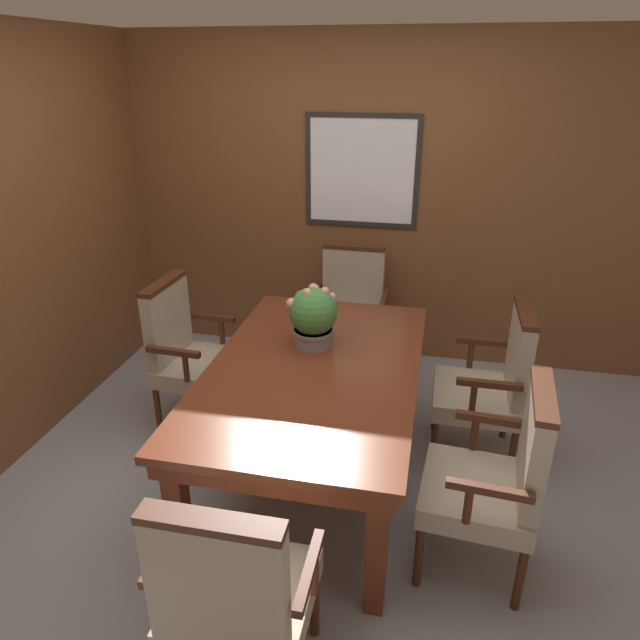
{
  "coord_description": "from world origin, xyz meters",
  "views": [
    {
      "loc": [
        0.68,
        -2.46,
        2.21
      ],
      "look_at": [
        0.09,
        0.3,
        0.94
      ],
      "focal_mm": 32.0,
      "sensor_mm": 36.0,
      "label": 1
    }
  ],
  "objects_px": {
    "chair_right_near": "(498,476)",
    "dining_table": "(314,380)",
    "chair_right_far": "(492,381)",
    "chair_left_far": "(189,350)",
    "potted_plant": "(313,316)",
    "chair_head_near": "(234,594)",
    "chair_head_far": "(350,309)"
  },
  "relations": [
    {
      "from": "chair_right_far",
      "to": "chair_left_far",
      "type": "relative_size",
      "value": 1.0
    },
    {
      "from": "chair_head_near",
      "to": "chair_head_far",
      "type": "xyz_separation_m",
      "value": [
        -0.02,
        2.58,
        0.0
      ]
    },
    {
      "from": "potted_plant",
      "to": "chair_right_near",
      "type": "bearing_deg",
      "value": -34.44
    },
    {
      "from": "chair_left_far",
      "to": "chair_head_far",
      "type": "bearing_deg",
      "value": -42.86
    },
    {
      "from": "chair_head_near",
      "to": "chair_right_far",
      "type": "relative_size",
      "value": 1.0
    },
    {
      "from": "potted_plant",
      "to": "chair_left_far",
      "type": "bearing_deg",
      "value": 168.78
    },
    {
      "from": "chair_head_near",
      "to": "chair_right_near",
      "type": "xyz_separation_m",
      "value": [
        0.94,
        0.84,
        0.0
      ]
    },
    {
      "from": "chair_right_near",
      "to": "chair_right_far",
      "type": "xyz_separation_m",
      "value": [
        0.03,
        0.86,
        0.0
      ]
    },
    {
      "from": "chair_left_far",
      "to": "chair_head_far",
      "type": "height_order",
      "value": "same"
    },
    {
      "from": "dining_table",
      "to": "potted_plant",
      "type": "height_order",
      "value": "potted_plant"
    },
    {
      "from": "chair_left_far",
      "to": "potted_plant",
      "type": "xyz_separation_m",
      "value": [
        0.86,
        -0.17,
        0.4
      ]
    },
    {
      "from": "chair_right_near",
      "to": "potted_plant",
      "type": "bearing_deg",
      "value": -119.88
    },
    {
      "from": "dining_table",
      "to": "chair_left_far",
      "type": "distance_m",
      "value": 1.02
    },
    {
      "from": "chair_head_near",
      "to": "chair_right_far",
      "type": "distance_m",
      "value": 1.96
    },
    {
      "from": "dining_table",
      "to": "chair_right_far",
      "type": "bearing_deg",
      "value": 23.22
    },
    {
      "from": "chair_head_far",
      "to": "chair_head_near",
      "type": "bearing_deg",
      "value": -88.6
    },
    {
      "from": "chair_right_near",
      "to": "chair_left_far",
      "type": "distance_m",
      "value": 2.05
    },
    {
      "from": "chair_right_far",
      "to": "potted_plant",
      "type": "relative_size",
      "value": 2.77
    },
    {
      "from": "dining_table",
      "to": "chair_right_near",
      "type": "bearing_deg",
      "value": -25.32
    },
    {
      "from": "chair_right_far",
      "to": "chair_right_near",
      "type": "bearing_deg",
      "value": -1.68
    },
    {
      "from": "chair_left_far",
      "to": "potted_plant",
      "type": "height_order",
      "value": "potted_plant"
    },
    {
      "from": "chair_head_near",
      "to": "chair_left_far",
      "type": "relative_size",
      "value": 1.0
    },
    {
      "from": "chair_head_near",
      "to": "dining_table",
      "type": "bearing_deg",
      "value": -90.27
    },
    {
      "from": "chair_left_far",
      "to": "potted_plant",
      "type": "bearing_deg",
      "value": -98.28
    },
    {
      "from": "chair_right_near",
      "to": "potted_plant",
      "type": "distance_m",
      "value": 1.28
    },
    {
      "from": "chair_head_near",
      "to": "chair_head_far",
      "type": "bearing_deg",
      "value": -89.93
    },
    {
      "from": "chair_right_near",
      "to": "dining_table",
      "type": "bearing_deg",
      "value": -110.77
    },
    {
      "from": "dining_table",
      "to": "chair_right_far",
      "type": "relative_size",
      "value": 1.85
    },
    {
      "from": "chair_right_far",
      "to": "chair_left_far",
      "type": "bearing_deg",
      "value": -89.87
    },
    {
      "from": "chair_right_near",
      "to": "chair_left_far",
      "type": "bearing_deg",
      "value": -110.14
    },
    {
      "from": "dining_table",
      "to": "chair_head_near",
      "type": "height_order",
      "value": "chair_head_near"
    },
    {
      "from": "chair_head_near",
      "to": "potted_plant",
      "type": "bearing_deg",
      "value": -88.05
    }
  ]
}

